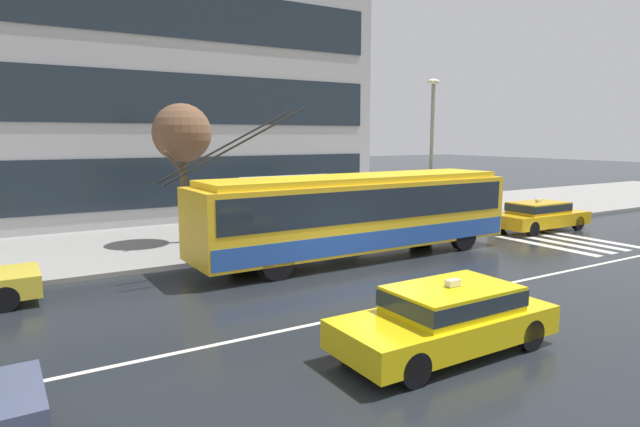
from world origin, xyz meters
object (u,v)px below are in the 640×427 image
at_px(taxi_ahead_of_bus, 540,215).
at_px(street_tree_bare, 182,134).
at_px(street_lamp, 432,141).
at_px(trolleybus, 359,212).
at_px(taxi_oncoming_near, 447,316).
at_px(pedestrian_approaching_curb, 293,201).
at_px(pedestrian_at_shelter, 290,196).
at_px(bus_shelter, 292,191).

relative_size(taxi_ahead_of_bus, street_tree_bare, 0.89).
distance_m(street_lamp, street_tree_bare, 10.19).
relative_size(trolleybus, street_lamp, 1.97).
height_order(taxi_ahead_of_bus, taxi_oncoming_near, same).
bearing_deg(street_lamp, pedestrian_approaching_curb, -178.77).
relative_size(taxi_oncoming_near, street_lamp, 0.71).
distance_m(taxi_oncoming_near, pedestrian_at_shelter, 11.19).
height_order(pedestrian_at_shelter, street_lamp, street_lamp).
distance_m(taxi_ahead_of_bus, street_lamp, 5.88).
xyz_separation_m(trolleybus, pedestrian_approaching_curb, (-1.36, 2.20, 0.23)).
height_order(bus_shelter, street_tree_bare, street_tree_bare).
bearing_deg(taxi_oncoming_near, pedestrian_approaching_curb, 79.46).
height_order(trolleybus, pedestrian_at_shelter, trolleybus).
height_order(taxi_ahead_of_bus, street_tree_bare, street_tree_bare).
bearing_deg(taxi_ahead_of_bus, street_tree_bare, 161.71).
relative_size(trolleybus, pedestrian_approaching_curb, 6.12).
relative_size(taxi_oncoming_near, pedestrian_at_shelter, 2.21).
relative_size(bus_shelter, street_lamp, 0.63).
bearing_deg(pedestrian_at_shelter, trolleybus, -76.77).
xyz_separation_m(bus_shelter, street_tree_bare, (-4.02, 0.99, 2.20)).
height_order(taxi_oncoming_near, street_tree_bare, street_tree_bare).
bearing_deg(pedestrian_approaching_curb, trolleybus, -58.16).
bearing_deg(taxi_ahead_of_bus, street_lamp, 154.15).
distance_m(taxi_ahead_of_bus, street_tree_bare, 15.45).
relative_size(bus_shelter, street_tree_bare, 0.77).
bearing_deg(bus_shelter, trolleybus, -83.35).
distance_m(bus_shelter, pedestrian_approaching_curb, 1.96).
distance_m(pedestrian_at_shelter, street_tree_bare, 4.60).
bearing_deg(taxi_oncoming_near, trolleybus, 66.98).
xyz_separation_m(bus_shelter, pedestrian_approaching_curb, (-0.91, -1.73, -0.18)).
height_order(trolleybus, taxi_oncoming_near, trolleybus).
bearing_deg(street_lamp, taxi_ahead_of_bus, -25.85).
bearing_deg(taxi_ahead_of_bus, taxi_oncoming_near, -149.58).
bearing_deg(taxi_oncoming_near, pedestrian_at_shelter, 77.87).
bearing_deg(pedestrian_approaching_curb, street_tree_bare, 138.90).
height_order(trolleybus, taxi_ahead_of_bus, trolleybus).
relative_size(bus_shelter, pedestrian_approaching_curb, 1.95).
bearing_deg(trolleybus, street_lamp, 23.54).
bearing_deg(taxi_oncoming_near, street_lamp, 48.87).
height_order(taxi_oncoming_near, pedestrian_at_shelter, pedestrian_at_shelter).
distance_m(trolleybus, pedestrian_approaching_curb, 2.60).
xyz_separation_m(taxi_oncoming_near, pedestrian_at_shelter, (2.34, 10.89, 1.10)).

